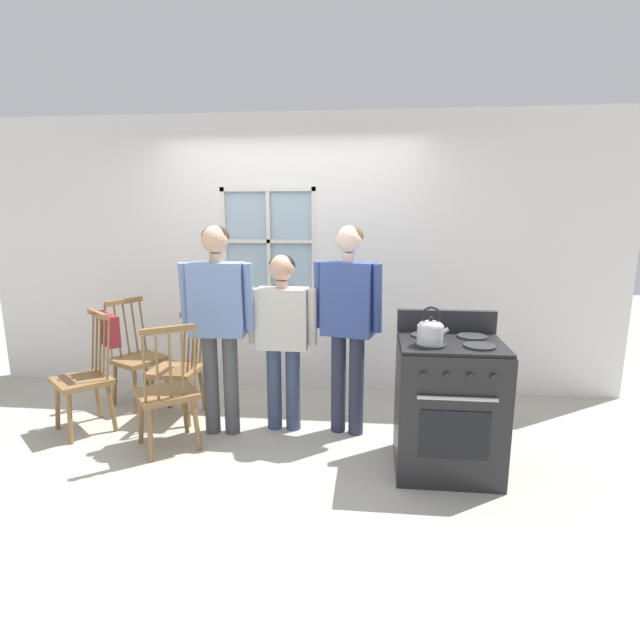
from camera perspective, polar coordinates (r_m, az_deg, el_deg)
The scene contains 13 objects.
ground_plane at distance 4.01m, azimuth -5.98°, elevation -14.15°, with size 16.00×16.00×0.00m, color #B2AD9E.
wall_back at distance 4.99m, azimuth -2.83°, elevation 7.19°, with size 6.40×0.16×2.70m.
chair_by_window at distance 4.54m, azimuth -25.31°, elevation -6.14°, with size 0.58×0.58×0.99m.
chair_near_wall at distance 3.96m, azimuth -17.05°, elevation -8.06°, with size 0.58×0.57×0.99m.
chair_center_cluster at distance 4.53m, azimuth -15.86°, elevation -5.46°, with size 0.43×0.44×0.99m.
chair_near_stove at distance 4.98m, azimuth -20.12°, elevation -4.13°, with size 0.56×0.56×0.99m.
person_elderly_left at distance 3.99m, azimuth -11.59°, elevation 1.14°, with size 0.58×0.23×1.68m.
person_teen_center at distance 4.02m, azimuth -4.29°, elevation -0.66°, with size 0.56×0.23×1.45m.
person_adult_right at distance 3.92m, azimuth 3.24°, elevation 1.09°, with size 0.56×0.31×1.68m.
stove at distance 3.61m, azimuth 14.41°, elevation -9.33°, with size 0.70×0.68×1.08m.
kettle at distance 3.30m, azimuth 12.52°, elevation -1.23°, with size 0.21×0.17×0.25m.
potted_plant at distance 4.96m, azimuth -4.62°, elevation 3.68°, with size 0.11×0.11×0.21m.
handbag at distance 4.51m, azimuth -22.91°, elevation -1.06°, with size 0.25×0.25×0.31m.
Camera 1 is at (0.79, -3.51, 1.77)m, focal length 28.00 mm.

